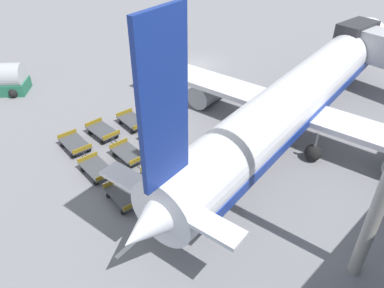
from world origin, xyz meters
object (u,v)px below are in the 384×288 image
airplane (299,97)px  baggage_dolly_row_mid_a_col_c (161,178)px  baggage_dolly_row_mid_b_col_a (133,121)px  baggage_dolly_row_mid_b_col_c (191,163)px  baggage_dolly_row_near_col_a (75,144)px  baggage_dolly_row_mid_a_col_a (103,131)px  baggage_dolly_row_near_col_b (97,169)px  baggage_dolly_row_mid_a_col_b (129,154)px  baggage_dolly_row_near_col_c (124,196)px  baggage_dolly_row_mid_b_col_b (158,139)px

airplane → baggage_dolly_row_mid_a_col_c: airplane is taller
baggage_dolly_row_mid_b_col_a → baggage_dolly_row_mid_b_col_c: size_ratio=1.00×
baggage_dolly_row_near_col_a → baggage_dolly_row_mid_b_col_c: size_ratio=1.00×
baggage_dolly_row_mid_a_col_a → baggage_dolly_row_mid_a_col_c: (7.98, -0.55, 0.00)m
airplane → baggage_dolly_row_near_col_b: size_ratio=11.02×
baggage_dolly_row_mid_a_col_a → baggage_dolly_row_mid_b_col_a: bearing=79.7°
baggage_dolly_row_mid_b_col_a → baggage_dolly_row_mid_b_col_c: 7.79m
baggage_dolly_row_mid_a_col_c → baggage_dolly_row_near_col_a: bearing=-165.5°
baggage_dolly_row_mid_a_col_b → baggage_dolly_row_mid_b_col_a: size_ratio=0.99×
baggage_dolly_row_mid_a_col_b → baggage_dolly_row_mid_b_col_c: 4.90m
baggage_dolly_row_near_col_b → baggage_dolly_row_mid_a_col_b: same height
baggage_dolly_row_mid_a_col_b → baggage_dolly_row_mid_b_col_a: 4.78m
baggage_dolly_row_near_col_a → baggage_dolly_row_near_col_c: size_ratio=1.00×
baggage_dolly_row_near_col_a → baggage_dolly_row_mid_a_col_b: same height
baggage_dolly_row_mid_a_col_a → baggage_dolly_row_mid_b_col_b: (4.14, 2.46, 0.00)m
baggage_dolly_row_mid_a_col_a → baggage_dolly_row_near_col_c: bearing=-24.2°
baggage_dolly_row_near_col_c → baggage_dolly_row_mid_a_col_c: size_ratio=1.00×
baggage_dolly_row_near_col_b → baggage_dolly_row_mid_a_col_a: same height
baggage_dolly_row_near_col_b → baggage_dolly_row_mid_a_col_b: 2.72m
baggage_dolly_row_mid_b_col_a → baggage_dolly_row_mid_b_col_b: size_ratio=1.01×
baggage_dolly_row_near_col_c → baggage_dolly_row_mid_a_col_a: bearing=155.8°
airplane → baggage_dolly_row_mid_b_col_a: (-10.23, -9.20, -2.77)m
baggage_dolly_row_mid_b_col_a → baggage_dolly_row_mid_a_col_b: bearing=-41.3°
baggage_dolly_row_mid_b_col_a → baggage_dolly_row_mid_b_col_c: same height
baggage_dolly_row_near_col_c → baggage_dolly_row_mid_b_col_c: same height
baggage_dolly_row_mid_a_col_b → baggage_dolly_row_mid_b_col_a: (-3.60, 3.16, 0.00)m
airplane → baggage_dolly_row_mid_a_col_a: size_ratio=11.13×
baggage_dolly_row_near_col_b → baggage_dolly_row_mid_a_col_c: 4.76m
baggage_dolly_row_mid_a_col_c → baggage_dolly_row_mid_b_col_a: same height
baggage_dolly_row_near_col_b → baggage_dolly_row_mid_a_col_a: bearing=141.8°
baggage_dolly_row_near_col_a → baggage_dolly_row_mid_a_col_a: (-0.04, 2.60, 0.00)m
airplane → baggage_dolly_row_mid_b_col_c: 10.47m
airplane → baggage_dolly_row_near_col_b: (-6.75, -15.08, -2.77)m
baggage_dolly_row_mid_a_col_a → baggage_dolly_row_mid_a_col_b: (4.09, -0.41, 0.00)m
airplane → baggage_dolly_row_near_col_c: bearing=-101.4°
baggage_dolly_row_near_col_b → baggage_dolly_row_mid_b_col_c: (4.29, 5.29, 0.00)m
baggage_dolly_row_near_col_c → baggage_dolly_row_mid_a_col_b: size_ratio=1.01×
baggage_dolly_row_near_col_c → baggage_dolly_row_mid_b_col_c: 5.62m
baggage_dolly_row_mid_a_col_a → baggage_dolly_row_mid_a_col_b: same height
airplane → baggage_dolly_row_mid_b_col_b: (-6.59, -9.48, -2.77)m
baggage_dolly_row_mid_a_col_b → baggage_dolly_row_mid_b_col_b: bearing=89.0°
baggage_dolly_row_near_col_b → baggage_dolly_row_near_col_c: (3.66, -0.30, 0.00)m
baggage_dolly_row_near_col_c → airplane: bearing=78.6°
baggage_dolly_row_mid_a_col_a → baggage_dolly_row_mid_a_col_c: size_ratio=0.99×
baggage_dolly_row_mid_a_col_b → baggage_dolly_row_mid_a_col_c: (3.88, -0.13, 0.00)m
baggage_dolly_row_near_col_b → baggage_dolly_row_mid_b_col_c: bearing=51.0°
airplane → baggage_dolly_row_mid_a_col_c: 13.09m
airplane → baggage_dolly_row_mid_b_col_b: size_ratio=11.12×
airplane → baggage_dolly_row_near_col_a: size_ratio=11.00×
baggage_dolly_row_mid_a_col_a → baggage_dolly_row_mid_b_col_b: bearing=30.7°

